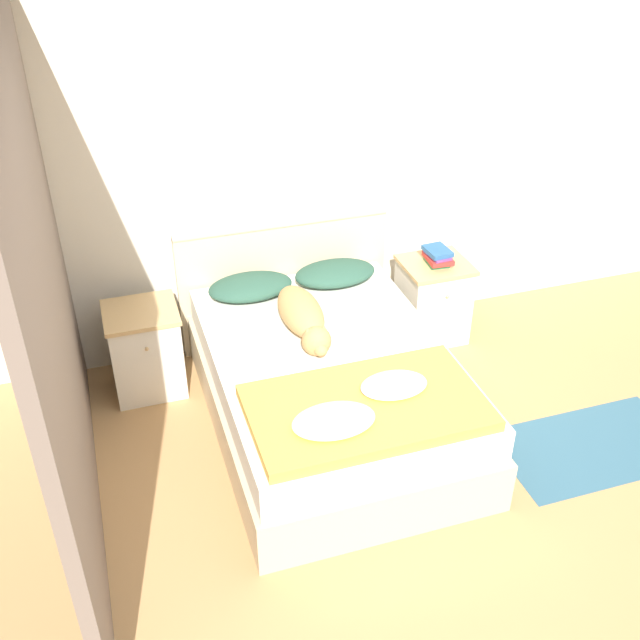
{
  "coord_description": "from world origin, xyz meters",
  "views": [
    {
      "loc": [
        -1.23,
        -2.36,
        3.07
      ],
      "look_at": [
        -0.06,
        1.24,
        0.65
      ],
      "focal_mm": 42.0,
      "sensor_mm": 36.0,
      "label": 1
    }
  ],
  "objects_px": {
    "bed": "(330,389)",
    "nightstand_right": "(432,300)",
    "nightstand_left": "(146,350)",
    "book_stack": "(437,256)",
    "pillow_left": "(250,287)",
    "pillow_right": "(335,273)",
    "dog": "(303,316)"
  },
  "relations": [
    {
      "from": "bed",
      "to": "nightstand_right",
      "type": "height_order",
      "value": "nightstand_right"
    },
    {
      "from": "nightstand_left",
      "to": "nightstand_right",
      "type": "relative_size",
      "value": 1.0
    },
    {
      "from": "nightstand_right",
      "to": "book_stack",
      "type": "xyz_separation_m",
      "value": [
        0.0,
        -0.01,
        0.35
      ]
    },
    {
      "from": "nightstand_left",
      "to": "book_stack",
      "type": "xyz_separation_m",
      "value": [
        2.04,
        -0.01,
        0.35
      ]
    },
    {
      "from": "pillow_left",
      "to": "book_stack",
      "type": "xyz_separation_m",
      "value": [
        1.32,
        -0.06,
        0.04
      ]
    },
    {
      "from": "bed",
      "to": "pillow_left",
      "type": "xyz_separation_m",
      "value": [
        -0.29,
        0.77,
        0.35
      ]
    },
    {
      "from": "bed",
      "to": "pillow_left",
      "type": "distance_m",
      "value": 0.9
    },
    {
      "from": "bed",
      "to": "nightstand_right",
      "type": "relative_size",
      "value": 3.32
    },
    {
      "from": "pillow_left",
      "to": "pillow_right",
      "type": "xyz_separation_m",
      "value": [
        0.59,
        0.0,
        0.0
      ]
    },
    {
      "from": "pillow_right",
      "to": "dog",
      "type": "relative_size",
      "value": 0.69
    },
    {
      "from": "nightstand_right",
      "to": "pillow_left",
      "type": "distance_m",
      "value": 1.35
    },
    {
      "from": "dog",
      "to": "pillow_right",
      "type": "bearing_deg",
      "value": 52.79
    },
    {
      "from": "nightstand_left",
      "to": "pillow_right",
      "type": "relative_size",
      "value": 1.07
    },
    {
      "from": "nightstand_left",
      "to": "nightstand_right",
      "type": "height_order",
      "value": "same"
    },
    {
      "from": "bed",
      "to": "book_stack",
      "type": "bearing_deg",
      "value": 34.98
    },
    {
      "from": "nightstand_left",
      "to": "nightstand_right",
      "type": "xyz_separation_m",
      "value": [
        2.04,
        0.0,
        0.0
      ]
    },
    {
      "from": "dog",
      "to": "nightstand_right",
      "type": "bearing_deg",
      "value": 21.76
    },
    {
      "from": "pillow_left",
      "to": "dog",
      "type": "bearing_deg",
      "value": -66.49
    },
    {
      "from": "bed",
      "to": "nightstand_left",
      "type": "distance_m",
      "value": 1.25
    },
    {
      "from": "pillow_left",
      "to": "pillow_right",
      "type": "bearing_deg",
      "value": 0.0
    },
    {
      "from": "bed",
      "to": "pillow_right",
      "type": "height_order",
      "value": "pillow_right"
    },
    {
      "from": "nightstand_right",
      "to": "pillow_left",
      "type": "xyz_separation_m",
      "value": [
        -1.31,
        0.05,
        0.31
      ]
    },
    {
      "from": "nightstand_right",
      "to": "pillow_right",
      "type": "bearing_deg",
      "value": 175.81
    },
    {
      "from": "nightstand_right",
      "to": "pillow_left",
      "type": "bearing_deg",
      "value": 177.68
    },
    {
      "from": "dog",
      "to": "book_stack",
      "type": "distance_m",
      "value": 1.18
    },
    {
      "from": "nightstand_left",
      "to": "dog",
      "type": "xyz_separation_m",
      "value": [
        0.94,
        -0.44,
        0.34
      ]
    },
    {
      "from": "nightstand_left",
      "to": "dog",
      "type": "bearing_deg",
      "value": -25.03
    },
    {
      "from": "nightstand_right",
      "to": "book_stack",
      "type": "relative_size",
      "value": 2.65
    },
    {
      "from": "nightstand_right",
      "to": "pillow_left",
      "type": "height_order",
      "value": "pillow_left"
    },
    {
      "from": "bed",
      "to": "nightstand_right",
      "type": "bearing_deg",
      "value": 35.29
    },
    {
      "from": "book_stack",
      "to": "nightstand_right",
      "type": "bearing_deg",
      "value": 128.62
    },
    {
      "from": "bed",
      "to": "dog",
      "type": "bearing_deg",
      "value": 105.76
    }
  ]
}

